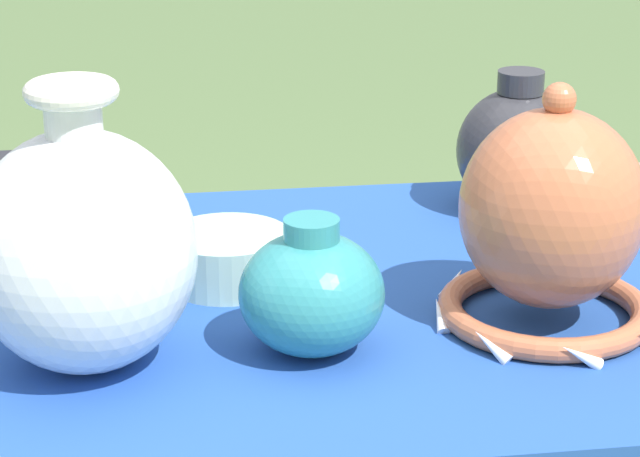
# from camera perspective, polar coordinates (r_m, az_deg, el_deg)

# --- Properties ---
(display_table) EXTENTS (1.32, 0.63, 0.71)m
(display_table) POSITION_cam_1_polar(r_m,az_deg,el_deg) (1.20, -1.65, -6.52)
(display_table) COLOR #38383D
(display_table) RESTS_ON ground_plane
(vase_tall_bulbous) EXTENTS (0.19, 0.19, 0.24)m
(vase_tall_bulbous) POSITION_cam_1_polar(r_m,az_deg,el_deg) (1.03, -10.81, -0.88)
(vase_tall_bulbous) COLOR white
(vase_tall_bulbous) RESTS_ON display_table
(vase_dome_bell) EXTENTS (0.21, 0.21, 0.22)m
(vase_dome_bell) POSITION_cam_1_polar(r_m,az_deg,el_deg) (1.11, 10.51, 0.22)
(vase_dome_bell) COLOR #BC6642
(vase_dome_bell) RESTS_ON display_table
(mosaic_tile_box) EXTENTS (0.13, 0.13, 0.08)m
(mosaic_tile_box) POSITION_cam_1_polar(r_m,az_deg,el_deg) (1.35, -14.32, 1.14)
(mosaic_tile_box) COLOR #232328
(mosaic_tile_box) RESTS_ON display_table
(jar_round_teal) EXTENTS (0.12, 0.12, 0.12)m
(jar_round_teal) POSITION_cam_1_polar(r_m,az_deg,el_deg) (1.05, -0.38, -2.92)
(jar_round_teal) COLOR teal
(jar_round_teal) RESTS_ON display_table
(pot_squat_celadon) EXTENTS (0.12, 0.12, 0.05)m
(pot_squat_celadon) POSITION_cam_1_polar(r_m,az_deg,el_deg) (1.21, -4.26, -1.35)
(pot_squat_celadon) COLOR #A8CCB7
(pot_squat_celadon) RESTS_ON display_table
(jar_round_charcoal) EXTENTS (0.13, 0.13, 0.16)m
(jar_round_charcoal) POSITION_cam_1_polar(r_m,az_deg,el_deg) (1.41, 8.99, 3.62)
(jar_round_charcoal) COLOR #2D2D33
(jar_round_charcoal) RESTS_ON display_table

